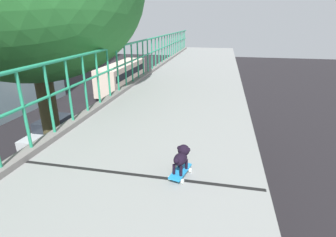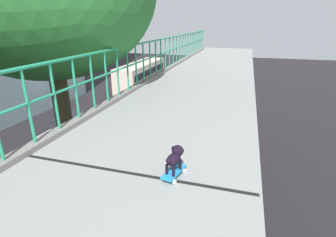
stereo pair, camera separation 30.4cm
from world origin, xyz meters
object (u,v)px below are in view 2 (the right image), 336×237
at_px(car_red_taxi_fifth, 70,173).
at_px(car_black_seventh, 132,120).
at_px(small_dog, 175,157).
at_px(car_silver_sixth, 71,128).
at_px(toy_skateboard, 174,172).
at_px(city_bus, 141,74).

relative_size(car_red_taxi_fifth, car_black_seventh, 0.91).
bearing_deg(car_red_taxi_fifth, car_black_seventh, 89.15).
distance_m(car_red_taxi_fifth, small_dog, 10.93).
height_order(car_red_taxi_fifth, small_dog, small_dog).
distance_m(car_red_taxi_fifth, car_black_seventh, 7.21).
xyz_separation_m(car_red_taxi_fifth, car_silver_sixth, (-3.25, 4.61, 0.15)).
distance_m(car_red_taxi_fifth, car_silver_sixth, 5.64).
xyz_separation_m(car_red_taxi_fifth, toy_skateboard, (6.99, -6.42, 5.22)).
height_order(car_red_taxi_fifth, city_bus, city_bus).
height_order(car_silver_sixth, small_dog, small_dog).
xyz_separation_m(car_red_taxi_fifth, small_dog, (6.99, -6.41, 5.42)).
relative_size(car_black_seventh, toy_skateboard, 10.41).
bearing_deg(car_red_taxi_fifth, small_dog, -42.49).
height_order(car_silver_sixth, car_black_seventh, car_silver_sixth).
xyz_separation_m(toy_skateboard, small_dog, (0.01, 0.02, 0.21)).
relative_size(car_black_seventh, small_dog, 12.84).
relative_size(city_bus, toy_skateboard, 23.30).
relative_size(city_bus, small_dog, 28.74).
bearing_deg(city_bus, toy_skateboard, -66.80).
bearing_deg(city_bus, small_dog, -66.77).
relative_size(car_silver_sixth, car_black_seventh, 1.02).
bearing_deg(toy_skateboard, car_silver_sixth, 132.83).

